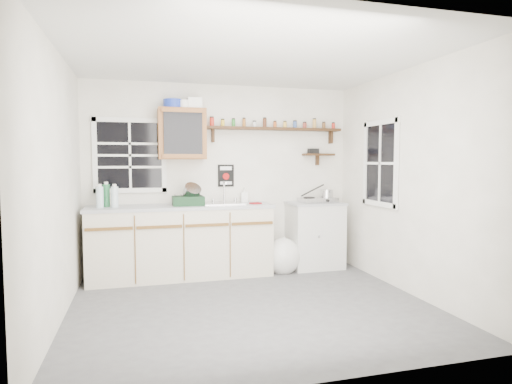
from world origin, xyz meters
The scene contains 18 objects.
room centered at (0.00, 0.00, 1.25)m, with size 3.64×3.24×2.54m.
main_cabinet centered at (-0.58, 1.30, 0.46)m, with size 2.31×0.63×0.92m.
right_cabinet centered at (1.25, 1.32, 0.46)m, with size 0.73×0.57×0.91m.
sink centered at (-0.05, 1.30, 0.93)m, with size 0.52×0.44×0.29m.
upper_cabinet centered at (-0.55, 1.44, 1.82)m, with size 0.60×0.32×0.65m.
upper_cabinet_clutter centered at (-0.55, 1.44, 2.21)m, with size 0.49×0.24×0.14m.
spice_shelf centered at (0.72, 1.51, 1.93)m, with size 1.91×0.18×0.35m.
secondary_shelf centered at (1.36, 1.52, 1.58)m, with size 0.45×0.16×0.24m.
warning_sign centered at (0.05, 1.59, 1.28)m, with size 0.22×0.02×0.30m.
window_back centered at (-1.20, 1.59, 1.55)m, with size 0.93×0.03×0.98m.
window_right centered at (1.79, 0.55, 1.45)m, with size 0.03×0.78×1.08m.
water_bottles centered at (-1.47, 1.29, 1.06)m, with size 0.25×0.18×0.31m.
dish_rack centered at (-0.49, 1.27, 1.01)m, with size 0.39×0.30×0.29m.
soap_bottle centered at (0.29, 1.52, 1.02)m, with size 0.09×0.09×0.20m, color white.
rag centered at (0.37, 1.21, 0.93)m, with size 0.13×0.11×0.02m, color maroon.
hotplate centered at (1.28, 1.31, 0.94)m, with size 0.55×0.34×0.07m.
saucepan centered at (1.41, 1.31, 1.03)m, with size 0.43×0.19×0.18m.
trash_bag centered at (0.73, 1.17, 0.22)m, with size 0.45×0.40×0.51m.
Camera 1 is at (-1.08, -4.14, 1.47)m, focal length 30.00 mm.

